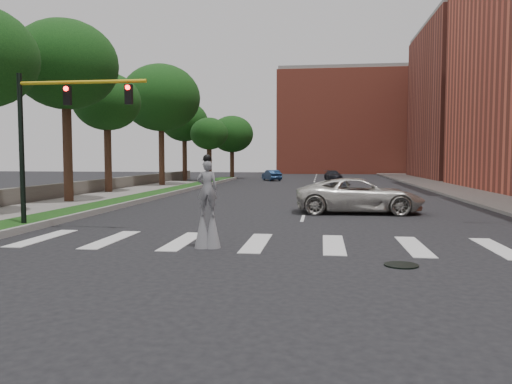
# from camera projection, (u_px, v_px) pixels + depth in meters

# --- Properties ---
(ground_plane) EXTENTS (160.00, 160.00, 0.00)m
(ground_plane) POSITION_uv_depth(u_px,v_px,m) (293.00, 249.00, 15.66)
(ground_plane) COLOR black
(ground_plane) RESTS_ON ground
(grass_median) EXTENTS (2.00, 60.00, 0.25)m
(grass_median) POSITION_uv_depth(u_px,v_px,m) (153.00, 195.00, 36.94)
(grass_median) COLOR #143C11
(grass_median) RESTS_ON ground
(median_curb) EXTENTS (0.20, 60.00, 0.28)m
(median_curb) POSITION_uv_depth(u_px,v_px,m) (167.00, 195.00, 36.80)
(median_curb) COLOR gray
(median_curb) RESTS_ON ground
(sidewalk_left) EXTENTS (4.00, 60.00, 0.18)m
(sidewalk_left) POSITION_uv_depth(u_px,v_px,m) (40.00, 208.00, 27.44)
(sidewalk_left) COLOR slate
(sidewalk_left) RESTS_ON ground
(sidewalk_right) EXTENTS (5.00, 90.00, 0.18)m
(sidewalk_right) POSITION_uv_depth(u_px,v_px,m) (472.00, 193.00, 38.75)
(sidewalk_right) COLOR slate
(sidewalk_right) RESTS_ON ground
(stone_wall) EXTENTS (0.50, 56.00, 1.10)m
(stone_wall) POSITION_uv_depth(u_px,v_px,m) (95.00, 187.00, 39.61)
(stone_wall) COLOR #57534B
(stone_wall) RESTS_ON ground
(manhole) EXTENTS (0.90, 0.90, 0.04)m
(manhole) POSITION_uv_depth(u_px,v_px,m) (401.00, 265.00, 13.29)
(manhole) COLOR black
(manhole) RESTS_ON ground
(building_far) EXTENTS (16.00, 22.00, 20.00)m
(building_far) POSITION_uv_depth(u_px,v_px,m) (484.00, 103.00, 65.49)
(building_far) COLOR brown
(building_far) RESTS_ON ground
(building_backdrop) EXTENTS (26.00, 14.00, 18.00)m
(building_backdrop) POSITION_uv_depth(u_px,v_px,m) (350.00, 124.00, 91.39)
(building_backdrop) COLOR #C7543E
(building_backdrop) RESTS_ON ground
(traffic_signal) EXTENTS (5.30, 0.23, 6.20)m
(traffic_signal) POSITION_uv_depth(u_px,v_px,m) (50.00, 125.00, 19.62)
(traffic_signal) COLOR black
(traffic_signal) RESTS_ON ground
(stilt_performer) EXTENTS (0.84, 0.55, 2.99)m
(stilt_performer) POSITION_uv_depth(u_px,v_px,m) (207.00, 211.00, 15.86)
(stilt_performer) COLOR #362015
(stilt_performer) RESTS_ON ground
(suv_crossing) EXTENTS (6.61, 3.17, 1.82)m
(suv_crossing) POSITION_uv_depth(u_px,v_px,m) (359.00, 195.00, 25.91)
(suv_crossing) COLOR beige
(suv_crossing) RESTS_ON ground
(car_near) EXTENTS (1.90, 3.94, 1.30)m
(car_near) POSITION_uv_depth(u_px,v_px,m) (340.00, 187.00, 38.19)
(car_near) COLOR black
(car_near) RESTS_ON ground
(car_mid) EXTENTS (2.92, 4.23, 1.32)m
(car_mid) POSITION_uv_depth(u_px,v_px,m) (272.00, 175.00, 61.59)
(car_mid) COLOR navy
(car_mid) RESTS_ON ground
(car_far) EXTENTS (2.49, 4.39, 1.20)m
(car_far) POSITION_uv_depth(u_px,v_px,m) (333.00, 175.00, 63.40)
(car_far) COLOR black
(car_far) RESTS_ON ground
(tree_2) EXTENTS (6.38, 6.38, 11.25)m
(tree_2) POSITION_uv_depth(u_px,v_px,m) (65.00, 65.00, 30.41)
(tree_2) COLOR #362015
(tree_2) RESTS_ON ground
(tree_3) EXTENTS (5.27, 5.27, 9.46)m
(tree_3) POSITION_uv_depth(u_px,v_px,m) (107.00, 102.00, 38.80)
(tree_3) COLOR #362015
(tree_3) RESTS_ON ground
(tree_4) EXTENTS (7.66, 7.66, 11.95)m
(tree_4) POSITION_uv_depth(u_px,v_px,m) (161.00, 98.00, 48.69)
(tree_4) COLOR #362015
(tree_4) RESTS_ON ground
(tree_5) EXTENTS (5.66, 5.66, 9.60)m
(tree_5) POSITION_uv_depth(u_px,v_px,m) (184.00, 122.00, 59.97)
(tree_5) COLOR #362015
(tree_5) RESTS_ON ground
(tree_6) EXTENTS (4.22, 4.22, 7.32)m
(tree_6) POSITION_uv_depth(u_px,v_px,m) (209.00, 134.00, 55.74)
(tree_6) COLOR #362015
(tree_6) RESTS_ON ground
(tree_7) EXTENTS (5.76, 5.76, 8.44)m
(tree_7) POSITION_uv_depth(u_px,v_px,m) (232.00, 134.00, 66.77)
(tree_7) COLOR #362015
(tree_7) RESTS_ON ground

